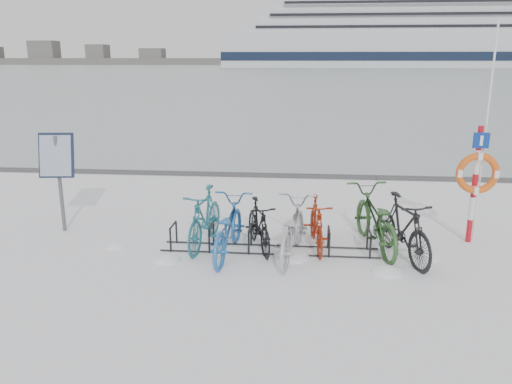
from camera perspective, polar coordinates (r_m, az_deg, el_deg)
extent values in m
plane|color=white|center=(9.28, 1.54, -6.70)|extent=(900.00, 900.00, 0.00)
cube|color=#A2B0B7|center=(163.64, 5.33, 13.79)|extent=(400.00, 298.00, 0.02)
cube|color=#3F3F42|center=(14.90, 3.08, 1.89)|extent=(400.00, 0.25, 0.10)
cylinder|color=black|center=(9.28, -9.75, -5.46)|extent=(0.04, 0.04, 0.44)
cylinder|color=black|center=(9.68, -9.09, -4.56)|extent=(0.04, 0.04, 0.44)
cylinder|color=black|center=(9.41, -9.47, -3.74)|extent=(0.04, 0.44, 0.04)
cylinder|color=black|center=(9.13, -5.36, -5.67)|extent=(0.04, 0.04, 0.44)
cylinder|color=black|center=(9.53, -4.88, -4.74)|extent=(0.04, 0.04, 0.44)
cylinder|color=black|center=(9.26, -5.15, -3.91)|extent=(0.04, 0.44, 0.04)
cylinder|color=black|center=(9.03, -0.84, -5.84)|extent=(0.04, 0.04, 0.44)
cylinder|color=black|center=(9.44, -0.55, -4.89)|extent=(0.04, 0.04, 0.44)
cylinder|color=black|center=(9.16, -0.70, -4.07)|extent=(0.04, 0.44, 0.04)
cylinder|color=black|center=(8.98, 3.75, -5.98)|extent=(0.04, 0.04, 0.44)
cylinder|color=black|center=(9.39, 3.84, -5.02)|extent=(0.04, 0.04, 0.44)
cylinder|color=black|center=(9.11, 3.82, -4.20)|extent=(0.04, 0.44, 0.04)
cylinder|color=black|center=(8.99, 8.37, -6.09)|extent=(0.04, 0.04, 0.44)
cylinder|color=black|center=(9.41, 8.24, -5.12)|extent=(0.04, 0.04, 0.44)
cylinder|color=black|center=(9.12, 8.36, -4.30)|extent=(0.04, 0.44, 0.04)
cylinder|color=black|center=(9.06, 12.94, -6.15)|extent=(0.04, 0.04, 0.44)
cylinder|color=black|center=(9.47, 12.61, -5.19)|extent=(0.04, 0.04, 0.44)
cylinder|color=black|center=(9.19, 12.85, -4.38)|extent=(0.04, 0.44, 0.04)
cylinder|color=black|center=(9.07, 1.44, -7.10)|extent=(4.00, 0.03, 0.03)
cylinder|color=black|center=(9.48, 1.63, -6.10)|extent=(4.00, 0.03, 0.03)
cylinder|color=#595B5E|center=(10.78, -21.48, 0.82)|extent=(0.08, 0.08, 1.96)
cube|color=black|center=(10.64, -21.86, 3.91)|extent=(0.70, 0.33, 0.89)
cube|color=#8C99AD|center=(10.60, -21.96, 3.87)|extent=(0.63, 0.25, 0.79)
cylinder|color=#B20E19|center=(10.48, 23.17, -4.08)|extent=(0.10, 0.10, 0.45)
cylinder|color=silver|center=(10.35, 23.42, -1.72)|extent=(0.10, 0.10, 0.45)
cylinder|color=#B20E19|center=(10.24, 23.68, 0.69)|extent=(0.10, 0.10, 0.45)
cylinder|color=silver|center=(10.14, 23.95, 3.14)|extent=(0.10, 0.10, 0.45)
cylinder|color=#B20E19|center=(10.07, 24.22, 5.64)|extent=(0.10, 0.10, 0.45)
torus|color=#D85314|center=(10.10, 23.99, 1.96)|extent=(0.79, 0.13, 0.79)
cube|color=navy|center=(10.00, 24.34, 5.39)|extent=(0.29, 0.03, 0.29)
cylinder|color=silver|center=(10.15, 24.69, 5.77)|extent=(0.04, 0.04, 4.08)
cube|color=silver|center=(205.47, 17.53, 15.14)|extent=(143.56, 26.66, 12.31)
cube|color=black|center=(192.35, 18.30, 14.52)|extent=(143.56, 0.30, 3.08)
cube|color=black|center=(218.58, 16.76, 14.61)|extent=(143.56, 0.30, 3.08)
cube|color=silver|center=(205.74, 17.71, 17.42)|extent=(128.18, 24.61, 4.10)
cube|color=silver|center=(206.34, 17.90, 19.69)|extent=(103.57, 21.53, 4.10)
cube|color=black|center=(193.79, 18.61, 18.76)|extent=(112.80, 0.20, 12.31)
cube|color=#4C4C4C|center=(294.42, -19.39, 13.90)|extent=(180.00, 12.00, 3.50)
cube|color=#4C4C4C|center=(307.93, -24.70, 14.11)|extent=(24.00, 10.00, 8.00)
cube|color=#4C4C4C|center=(283.46, -13.74, 14.95)|extent=(20.00, 10.00, 6.00)
imported|color=#1D616E|center=(9.42, -5.88, -2.78)|extent=(0.76, 1.94, 1.13)
imported|color=#2461A8|center=(8.96, -3.27, -3.89)|extent=(0.86, 2.08, 1.07)
imported|color=black|center=(9.25, 0.32, -3.63)|extent=(0.94, 1.64, 0.95)
imported|color=#A2A3AA|center=(8.88, 4.10, -4.11)|extent=(1.00, 2.10, 1.06)
imported|color=maroon|center=(9.34, 6.93, -3.46)|extent=(0.63, 1.67, 0.98)
imported|color=#2B5326|center=(9.51, 13.44, -2.86)|extent=(1.18, 2.33, 1.16)
imported|color=black|center=(9.14, 16.42, -3.81)|extent=(1.13, 2.01, 1.16)
ellipsoid|color=white|center=(10.05, -2.31, -4.97)|extent=(0.39, 0.39, 0.14)
ellipsoid|color=white|center=(9.00, 4.05, -7.45)|extent=(0.65, 0.65, 0.23)
ellipsoid|color=white|center=(9.86, 7.57, -5.49)|extent=(0.44, 0.44, 0.16)
ellipsoid|color=white|center=(8.65, 14.71, -8.89)|extent=(0.52, 0.52, 0.18)
ellipsoid|color=white|center=(9.61, 6.79, -6.03)|extent=(0.32, 0.32, 0.11)
ellipsoid|color=white|center=(9.47, 19.01, -7.11)|extent=(0.44, 0.44, 0.15)
ellipsoid|color=white|center=(8.99, -10.12, -7.68)|extent=(0.48, 0.48, 0.17)
ellipsoid|color=white|center=(9.81, -15.63, -6.05)|extent=(0.42, 0.42, 0.15)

